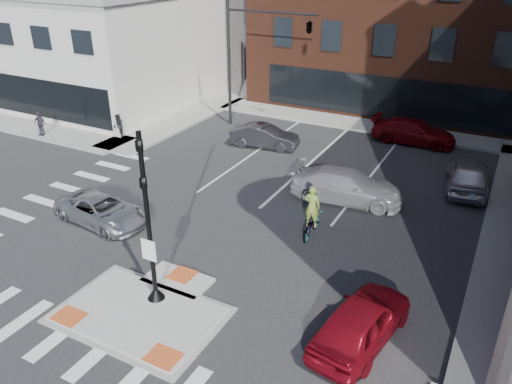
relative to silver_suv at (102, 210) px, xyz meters
The scene contains 17 objects.
ground 6.56m from the silver_suv, 33.45° to the right, with size 120.00×120.00×0.00m, color #28282B.
refuge_island 6.70m from the silver_suv, 35.30° to the right, with size 5.40×4.65×0.13m.
sidewalk_nw 16.28m from the silver_suv, 134.07° to the left, with size 23.50×20.50×0.15m.
sidewalk_n 20.25m from the silver_suv, 65.34° to the left, with size 26.00×3.00×0.15m, color gray.
building_nw 23.55m from the silver_suv, 135.26° to the left, with size 20.40×16.40×14.40m.
building_far_left 48.62m from the silver_suv, 88.29° to the left, with size 10.00×12.00×10.00m, color slate.
signal_pole 6.55m from the silver_suv, 30.46° to the right, with size 0.60×0.60×5.98m.
mast_arm_signal 15.58m from the silver_suv, 82.20° to the left, with size 6.10×2.24×8.00m.
silver_suv is the anchor object (origin of this frame).
red_sedan 12.30m from the silver_suv, ahead, with size 1.76×4.37×1.49m, color maroon.
white_pickup 11.20m from the silver_suv, 39.10° to the left, with size 2.15×5.28×1.53m, color silver.
bg_car_dark 11.73m from the silver_suv, 80.04° to the left, with size 1.43×4.09×1.35m, color #28272C.
bg_car_silver 17.54m from the silver_suv, 39.40° to the left, with size 1.89×4.70×1.60m, color silver.
bg_car_red 19.16m from the silver_suv, 59.33° to the left, with size 2.04×5.02×1.46m, color maroon.
cyclist 9.07m from the silver_suv, 21.31° to the left, with size 0.75×1.87×2.30m.
pedestrian_a 10.66m from the silver_suv, 127.96° to the left, with size 0.73×0.57×1.51m, color black.
pedestrian_b 12.93m from the silver_suv, 150.20° to the left, with size 0.90×0.37×1.53m, color #37303A.
Camera 1 is at (9.43, -10.08, 10.87)m, focal length 35.00 mm.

